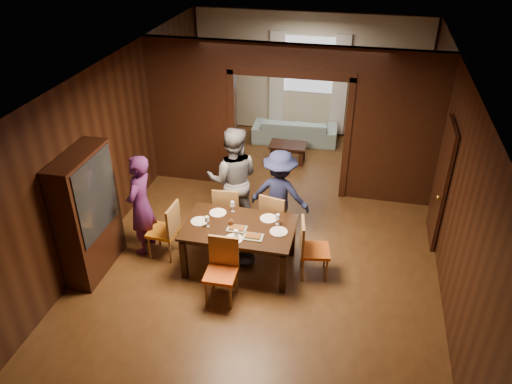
% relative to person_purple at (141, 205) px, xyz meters
% --- Properties ---
extents(floor, '(9.00, 9.00, 0.00)m').
position_rel_person_purple_xyz_m(floor, '(1.97, 0.88, -0.86)').
color(floor, '#4A2C15').
rests_on(floor, ground).
extents(ceiling, '(5.50, 9.00, 0.02)m').
position_rel_person_purple_xyz_m(ceiling, '(1.97, 0.88, 2.04)').
color(ceiling, silver).
rests_on(ceiling, room_walls).
extents(room_walls, '(5.52, 9.01, 2.90)m').
position_rel_person_purple_xyz_m(room_walls, '(1.97, 2.77, 0.65)').
color(room_walls, black).
rests_on(room_walls, floor).
extents(person_purple, '(0.43, 0.64, 1.72)m').
position_rel_person_purple_xyz_m(person_purple, '(0.00, 0.00, 0.00)').
color(person_purple, '#471A4E').
rests_on(person_purple, floor).
extents(person_grey, '(1.04, 0.88, 1.89)m').
position_rel_person_purple_xyz_m(person_grey, '(1.27, 0.98, 0.08)').
color(person_grey, '#5C5D64').
rests_on(person_grey, floor).
extents(person_navy, '(1.09, 0.71, 1.58)m').
position_rel_person_purple_xyz_m(person_navy, '(2.08, 0.93, -0.07)').
color(person_navy, '#1C2247').
rests_on(person_navy, floor).
extents(sofa, '(2.02, 0.88, 0.58)m').
position_rel_person_purple_xyz_m(sofa, '(1.78, 4.73, -0.57)').
color(sofa, '#95BDC4').
rests_on(sofa, floor).
extents(serving_bowl, '(0.31, 0.31, 0.08)m').
position_rel_person_purple_xyz_m(serving_bowl, '(1.71, 0.00, -0.06)').
color(serving_bowl, black).
rests_on(serving_bowl, dining_table).
extents(dining_table, '(1.69, 1.05, 0.76)m').
position_rel_person_purple_xyz_m(dining_table, '(1.64, -0.10, -0.48)').
color(dining_table, black).
rests_on(dining_table, floor).
extents(coffee_table, '(0.80, 0.50, 0.40)m').
position_rel_person_purple_xyz_m(coffee_table, '(1.79, 3.69, -0.66)').
color(coffee_table, black).
rests_on(coffee_table, floor).
extents(chair_left, '(0.47, 0.47, 0.97)m').
position_rel_person_purple_xyz_m(chair_left, '(0.37, -0.08, -0.38)').
color(chair_left, '#C97012').
rests_on(chair_left, floor).
extents(chair_right, '(0.51, 0.51, 0.97)m').
position_rel_person_purple_xyz_m(chair_right, '(2.81, -0.05, -0.38)').
color(chair_right, '#C45112').
rests_on(chair_right, floor).
extents(chair_far_l, '(0.48, 0.48, 0.97)m').
position_rel_person_purple_xyz_m(chair_far_l, '(1.23, 0.73, -0.38)').
color(chair_far_l, '#CE5113').
rests_on(chair_far_l, floor).
extents(chair_far_r, '(0.52, 0.52, 0.97)m').
position_rel_person_purple_xyz_m(chair_far_r, '(2.07, 0.69, -0.38)').
color(chair_far_r, '#C07012').
rests_on(chair_far_r, floor).
extents(chair_near, '(0.45, 0.45, 0.97)m').
position_rel_person_purple_xyz_m(chair_near, '(1.57, -0.89, -0.38)').
color(chair_near, '#DA5114').
rests_on(chair_near, floor).
extents(hutch, '(0.40, 1.20, 2.00)m').
position_rel_person_purple_xyz_m(hutch, '(-0.56, -0.62, 0.14)').
color(hutch, black).
rests_on(hutch, floor).
extents(door_right, '(0.06, 0.90, 2.10)m').
position_rel_person_purple_xyz_m(door_right, '(4.67, 1.38, 0.19)').
color(door_right, black).
rests_on(door_right, floor).
extents(window_far, '(1.20, 0.03, 1.30)m').
position_rel_person_purple_xyz_m(window_far, '(1.97, 5.32, 0.84)').
color(window_far, silver).
rests_on(window_far, back_wall).
extents(curtain_left, '(0.35, 0.06, 2.40)m').
position_rel_person_purple_xyz_m(curtain_left, '(1.22, 5.28, 0.39)').
color(curtain_left, white).
rests_on(curtain_left, back_wall).
extents(curtain_right, '(0.35, 0.06, 2.40)m').
position_rel_person_purple_xyz_m(curtain_right, '(2.72, 5.28, 0.39)').
color(curtain_right, white).
rests_on(curtain_right, back_wall).
extents(plate_left, '(0.27, 0.27, 0.01)m').
position_rel_person_purple_xyz_m(plate_left, '(1.01, -0.11, -0.09)').
color(plate_left, white).
rests_on(plate_left, dining_table).
extents(plate_far_l, '(0.27, 0.27, 0.01)m').
position_rel_person_purple_xyz_m(plate_far_l, '(1.22, 0.19, -0.09)').
color(plate_far_l, white).
rests_on(plate_far_l, dining_table).
extents(plate_far_r, '(0.27, 0.27, 0.01)m').
position_rel_person_purple_xyz_m(plate_far_r, '(2.04, 0.20, -0.09)').
color(plate_far_r, white).
rests_on(plate_far_r, dining_table).
extents(plate_right, '(0.27, 0.27, 0.01)m').
position_rel_person_purple_xyz_m(plate_right, '(2.26, -0.11, -0.09)').
color(plate_right, silver).
rests_on(plate_right, dining_table).
extents(plate_near, '(0.27, 0.27, 0.01)m').
position_rel_person_purple_xyz_m(plate_near, '(1.65, -0.44, -0.09)').
color(plate_near, silver).
rests_on(plate_near, dining_table).
extents(platter_a, '(0.30, 0.20, 0.04)m').
position_rel_person_purple_xyz_m(platter_a, '(1.63, -0.18, -0.08)').
color(platter_a, gray).
rests_on(platter_a, dining_table).
extents(platter_b, '(0.30, 0.20, 0.04)m').
position_rel_person_purple_xyz_m(platter_b, '(1.91, -0.33, -0.08)').
color(platter_b, gray).
rests_on(platter_b, dining_table).
extents(wineglass_left, '(0.08, 0.08, 0.18)m').
position_rel_person_purple_xyz_m(wineglass_left, '(1.17, -0.21, -0.01)').
color(wineglass_left, silver).
rests_on(wineglass_left, dining_table).
extents(wineglass_far, '(0.08, 0.08, 0.18)m').
position_rel_person_purple_xyz_m(wineglass_far, '(1.44, 0.29, -0.01)').
color(wineglass_far, white).
rests_on(wineglass_far, dining_table).
extents(wineglass_right, '(0.08, 0.08, 0.18)m').
position_rel_person_purple_xyz_m(wineglass_right, '(2.21, 0.09, -0.01)').
color(wineglass_right, silver).
rests_on(wineglass_right, dining_table).
extents(tumbler, '(0.07, 0.07, 0.14)m').
position_rel_person_purple_xyz_m(tumbler, '(1.67, -0.40, -0.03)').
color(tumbler, white).
rests_on(tumbler, dining_table).
extents(condiment_jar, '(0.08, 0.08, 0.11)m').
position_rel_person_purple_xyz_m(condiment_jar, '(1.52, -0.11, -0.05)').
color(condiment_jar, '#4C2411').
rests_on(condiment_jar, dining_table).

